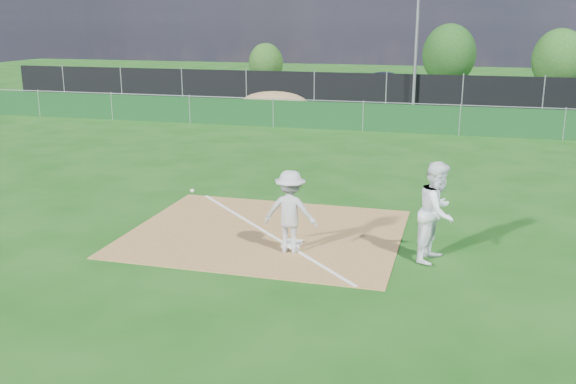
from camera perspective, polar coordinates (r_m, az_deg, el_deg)
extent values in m
plane|color=#13470F|center=(22.97, 4.71, 3.38)|extent=(90.00, 90.00, 0.00)
cube|color=olive|center=(14.52, -1.98, -3.63)|extent=(6.00, 5.00, 0.02)
cube|color=white|center=(14.51, -1.99, -3.57)|extent=(5.01, 5.01, 0.01)
cube|color=#0F3917|center=(27.72, 6.69, 6.63)|extent=(44.00, 0.05, 1.20)
ellipsoid|color=olive|center=(32.20, -1.24, 7.89)|extent=(3.38, 2.60, 1.17)
cube|color=black|center=(35.55, 8.72, 8.93)|extent=(46.00, 0.04, 1.80)
cube|color=black|center=(40.59, 9.53, 8.39)|extent=(46.00, 9.00, 0.01)
cylinder|color=slate|center=(34.91, 11.38, 13.80)|extent=(0.16, 0.16, 8.00)
cube|color=white|center=(13.67, 0.35, -4.61)|extent=(0.40, 0.40, 0.08)
imported|color=silver|center=(13.07, 0.20, -1.76)|extent=(1.12, 0.65, 1.72)
sphere|color=white|center=(13.49, -8.52, 0.12)|extent=(0.08, 0.08, 0.08)
imported|color=white|center=(12.96, 13.13, -1.72)|extent=(1.02, 1.16, 2.02)
imported|color=#A7AAAE|center=(40.31, 1.54, 9.63)|extent=(4.65, 2.41, 1.51)
imported|color=black|center=(40.20, 8.95, 9.39)|extent=(4.43, 1.69, 1.44)
imported|color=black|center=(40.25, 19.06, 8.66)|extent=(4.78, 2.75, 1.30)
cylinder|color=#382316|center=(47.56, -1.97, 10.06)|extent=(0.24, 0.24, 0.83)
ellipsoid|color=#1F4814|center=(47.47, -1.98, 11.39)|extent=(2.49, 2.49, 2.86)
cylinder|color=#382316|center=(46.94, 13.99, 9.79)|extent=(0.24, 0.24, 1.22)
ellipsoid|color=#163F12|center=(46.82, 14.12, 11.77)|extent=(3.65, 3.65, 4.20)
cylinder|color=#382316|center=(45.98, 22.78, 8.92)|extent=(0.24, 0.24, 1.14)
ellipsoid|color=#1C4A15|center=(45.87, 22.97, 10.81)|extent=(3.43, 3.43, 3.95)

